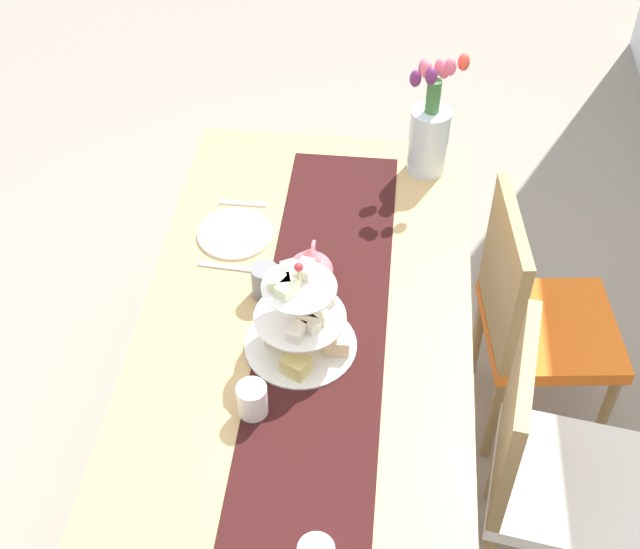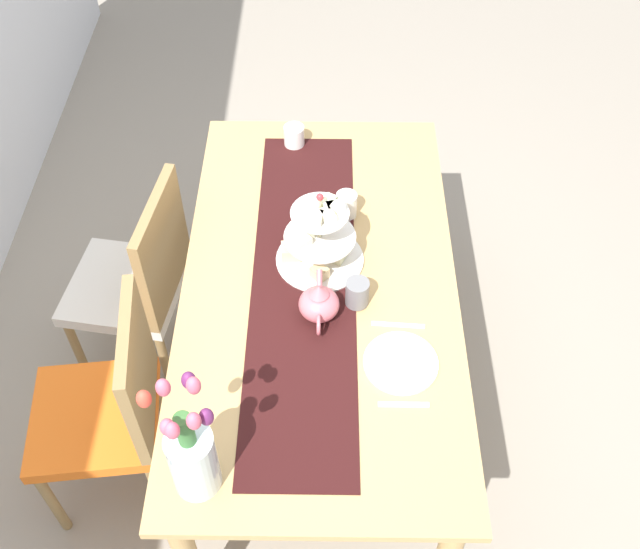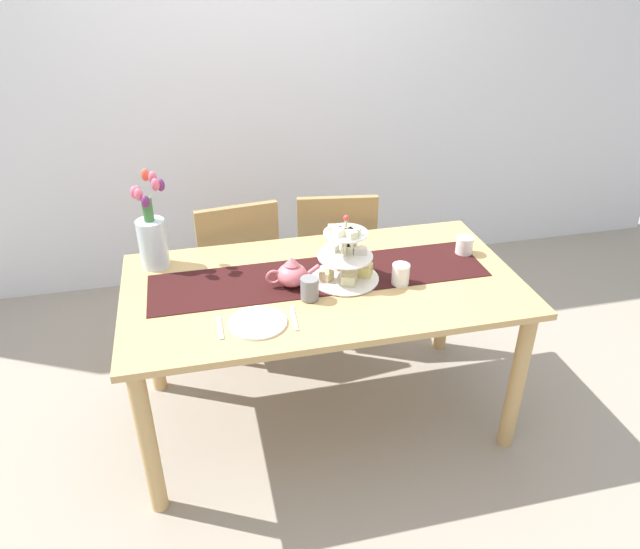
% 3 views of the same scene
% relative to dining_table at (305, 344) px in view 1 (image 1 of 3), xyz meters
% --- Properties ---
extents(ground_plane, '(8.00, 8.00, 0.00)m').
position_rel_dining_table_xyz_m(ground_plane, '(0.00, 0.00, -0.66)').
color(ground_plane, gray).
extents(dining_table, '(1.72, 0.91, 0.76)m').
position_rel_dining_table_xyz_m(dining_table, '(0.00, 0.00, 0.00)').
color(dining_table, tan).
rests_on(dining_table, ground_plane).
extents(chair_left, '(0.47, 0.47, 0.91)m').
position_rel_dining_table_xyz_m(chair_left, '(-0.32, 0.68, -0.15)').
color(chair_left, olive).
rests_on(chair_left, ground_plane).
extents(chair_right, '(0.48, 0.48, 0.91)m').
position_rel_dining_table_xyz_m(chair_right, '(0.23, 0.68, -0.15)').
color(chair_right, olive).
rests_on(chair_right, ground_plane).
extents(table_runner, '(1.49, 0.34, 0.00)m').
position_rel_dining_table_xyz_m(table_runner, '(0.00, 0.05, 0.11)').
color(table_runner, black).
rests_on(table_runner, dining_table).
extents(tiered_cake_stand, '(0.30, 0.30, 0.30)m').
position_rel_dining_table_xyz_m(tiered_cake_stand, '(0.10, 0.01, 0.20)').
color(tiered_cake_stand, beige).
rests_on(tiered_cake_stand, table_runner).
extents(teapot, '(0.24, 0.13, 0.14)m').
position_rel_dining_table_xyz_m(teapot, '(-0.14, 0.00, 0.16)').
color(teapot, '#D66B75').
rests_on(teapot, table_runner).
extents(tulip_vase, '(0.15, 0.17, 0.44)m').
position_rel_dining_table_xyz_m(tulip_vase, '(-0.71, 0.32, 0.26)').
color(tulip_vase, silver).
rests_on(tulip_vase, dining_table).
extents(dinner_plate_left, '(0.23, 0.23, 0.01)m').
position_rel_dining_table_xyz_m(dinner_plate_left, '(-0.32, -0.25, 0.11)').
color(dinner_plate_left, white).
rests_on(dinner_plate_left, dining_table).
extents(fork_left, '(0.02, 0.15, 0.01)m').
position_rel_dining_table_xyz_m(fork_left, '(-0.47, -0.25, 0.11)').
color(fork_left, silver).
rests_on(fork_left, dining_table).
extents(knife_left, '(0.03, 0.17, 0.01)m').
position_rel_dining_table_xyz_m(knife_left, '(-0.18, -0.25, 0.11)').
color(knife_left, silver).
rests_on(knife_left, dining_table).
extents(mug_grey, '(0.08, 0.08, 0.09)m').
position_rel_dining_table_xyz_m(mug_grey, '(-0.09, -0.12, 0.16)').
color(mug_grey, slate).
rests_on(mug_grey, table_runner).
extents(mug_white_text, '(0.08, 0.08, 0.09)m').
position_rel_dining_table_xyz_m(mug_white_text, '(0.32, -0.09, 0.15)').
color(mug_white_text, white).
rests_on(mug_white_text, dining_table).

